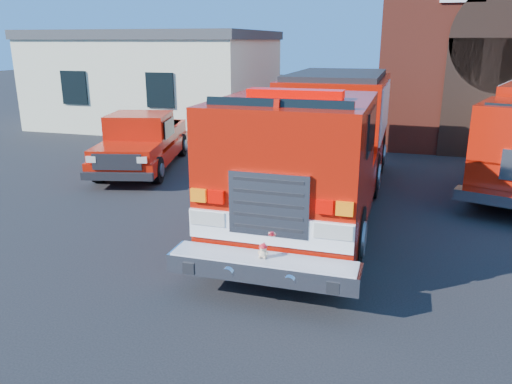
% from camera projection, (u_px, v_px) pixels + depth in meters
% --- Properties ---
extents(ground, '(100.00, 100.00, 0.00)m').
position_uv_depth(ground, '(272.00, 235.00, 10.48)').
color(ground, black).
rests_on(ground, ground).
extents(side_building, '(10.20, 8.20, 4.35)m').
position_uv_depth(side_building, '(160.00, 77.00, 24.18)').
color(side_building, beige).
rests_on(side_building, ground).
extents(fire_engine, '(2.95, 10.10, 3.11)m').
position_uv_depth(fire_engine, '(321.00, 141.00, 11.93)').
color(fire_engine, black).
rests_on(fire_engine, ground).
extents(pickup_truck, '(3.13, 5.71, 1.77)m').
position_uv_depth(pickup_truck, '(143.00, 142.00, 15.78)').
color(pickup_truck, black).
rests_on(pickup_truck, ground).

